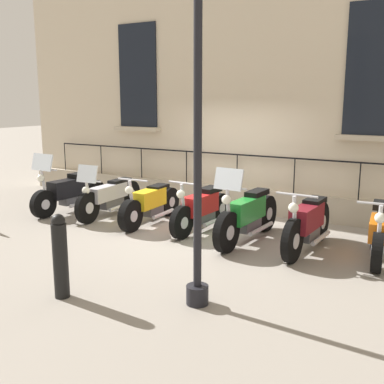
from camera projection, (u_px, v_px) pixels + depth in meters
ground_plane at (197, 230)px, 8.96m from camera, size 60.00×60.00×0.00m
building_facade at (248, 19)px, 10.03m from camera, size 0.82×12.54×8.60m
motorcycle_black at (69, 192)px, 10.40m from camera, size 2.12×0.72×1.38m
motorcycle_silver at (110, 196)px, 10.01m from camera, size 2.16×0.59×1.20m
motorcycle_yellow at (151, 204)px, 9.41m from camera, size 2.05×0.68×1.02m
motorcycle_red at (202, 209)px, 8.88m from camera, size 1.98×0.70×1.04m
motorcycle_green at (247, 216)px, 8.21m from camera, size 2.24×0.61×1.41m
motorcycle_maroon at (307, 224)px, 7.68m from camera, size 2.05×0.67×1.08m
motorcycle_orange at (380, 234)px, 7.38m from camera, size 2.05×0.68×1.03m
lamppost at (198, 73)px, 5.21m from camera, size 0.30×1.00×4.45m
bollard at (60, 256)px, 5.86m from camera, size 0.19×0.19×1.11m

